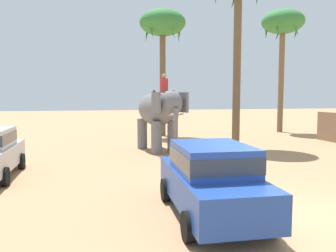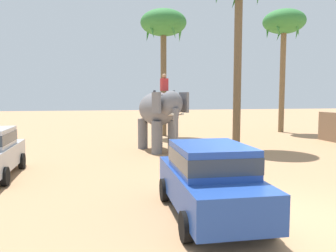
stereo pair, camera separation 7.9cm
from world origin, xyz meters
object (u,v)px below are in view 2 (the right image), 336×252
object	(u,v)px
elephant_with_mahout	(159,112)
car_sedan_foreground	(210,177)
palm_tree_behind_elephant	(163,27)
palm_tree_left_of_road	(284,26)

from	to	relation	value
elephant_with_mahout	car_sedan_foreground	bearing A→B (deg)	-92.99
car_sedan_foreground	palm_tree_behind_elephant	size ratio (longest dim) A/B	0.47
elephant_with_mahout	palm_tree_left_of_road	size ratio (longest dim) A/B	0.43
palm_tree_behind_elephant	car_sedan_foreground	bearing A→B (deg)	-97.11
palm_tree_behind_elephant	palm_tree_left_of_road	world-z (taller)	palm_tree_left_of_road
car_sedan_foreground	palm_tree_behind_elephant	distance (m)	17.37
car_sedan_foreground	palm_tree_left_of_road	xyz separation A→B (m)	(11.44, 16.34, 7.22)
car_sedan_foreground	palm_tree_left_of_road	size ratio (longest dim) A/B	0.44
palm_tree_behind_elephant	elephant_with_mahout	bearing A→B (deg)	-102.77
car_sedan_foreground	elephant_with_mahout	bearing A→B (deg)	87.01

